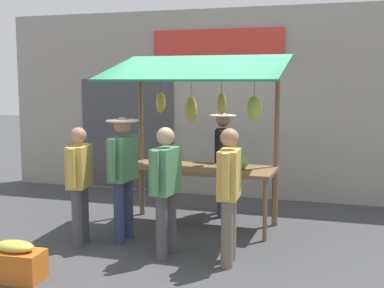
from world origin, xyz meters
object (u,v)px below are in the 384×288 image
Objects in this scene: shopper_with_shopping_bag at (229,187)px; shopper_with_ponytail at (123,168)px; vendor_with_sunhat at (223,155)px; market_stall at (200,121)px; shopper_in_grey_tee at (166,183)px; produce_crate_near at (15,262)px; shopper_in_striped_shirt at (79,178)px.

shopper_with_ponytail is (1.53, -0.44, 0.06)m from shopper_with_shopping_bag.
vendor_with_sunhat is at bearing -28.35° from shopper_with_ponytail.
market_stall is 1.36m from shopper_with_ponytail.
produce_crate_near is (1.27, 1.19, -0.70)m from shopper_in_grey_tee.
produce_crate_near is (0.04, 1.31, -0.67)m from shopper_in_striped_shirt.
shopper_with_shopping_bag is (-0.77, 1.40, -0.63)m from market_stall.
market_stall is 1.72m from shopper_with_shopping_bag.
shopper_in_grey_tee is at bearing -15.54° from vendor_with_sunhat.
shopper_in_striped_shirt is 2.45× the size of produce_crate_near.
shopper_in_striped_shirt is (1.40, 1.97, -0.09)m from vendor_with_sunhat.
market_stall reaches higher than shopper_in_striped_shirt.
shopper_with_shopping_bag is 2.54× the size of produce_crate_near.
shopper_with_ponytail is at bearing -70.50° from shopper_in_striped_shirt.
shopper_in_grey_tee is 0.78m from shopper_with_shopping_bag.
shopper_in_grey_tee is 1.03× the size of shopper_in_striped_shirt.
market_stall reaches higher than shopper_with_shopping_bag.
shopper_in_grey_tee is 1.24m from shopper_in_striped_shirt.
shopper_with_shopping_bag is 2.02m from shopper_in_striped_shirt.
vendor_with_sunhat is 1.92m from shopper_with_ponytail.
vendor_with_sunhat is 2.42m from shopper_in_striped_shirt.
vendor_with_sunhat reaches higher than shopper_in_grey_tee.
vendor_with_sunhat is 2.61× the size of produce_crate_near.
shopper_in_grey_tee is 0.99× the size of shopper_with_shopping_bag.
shopper_with_ponytail is at bearing 65.27° from shopper_in_grey_tee.
market_stall is at bearing 3.36° from shopper_in_grey_tee.
shopper_with_shopping_bag is 2.47m from produce_crate_near.
shopper_with_ponytail is at bearing -39.72° from vendor_with_sunhat.
shopper_in_striped_shirt is at bearing -46.39° from vendor_with_sunhat.
produce_crate_near is (1.29, 2.57, -1.34)m from market_stall.
shopper_with_ponytail reaches higher than shopper_in_striped_shirt.
shopper_with_shopping_bag is at bearing -87.89° from shopper_in_grey_tee.
vendor_with_sunhat is at bearing -102.25° from market_stall.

